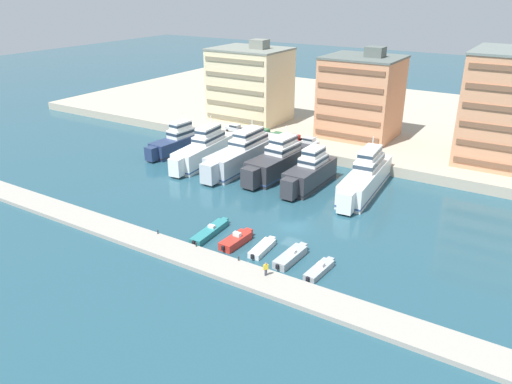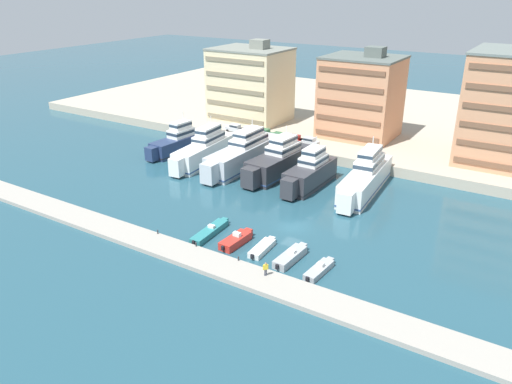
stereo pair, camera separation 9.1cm
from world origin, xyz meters
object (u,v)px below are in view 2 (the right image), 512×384
at_px(car_green_center_left, 278,136).
at_px(car_silver_center_right, 309,141).
at_px(car_red_center, 294,139).
at_px(motorboat_white_mid_left, 262,248).
at_px(motorboat_grey_center, 319,270).
at_px(pedestrian_near_edge, 266,268).
at_px(yacht_white_left, 205,150).
at_px(car_white_left, 248,130).
at_px(yacht_navy_far_left, 178,142).
at_px(motorboat_grey_center_left, 291,257).
at_px(yacht_charcoal_center, 310,173).
at_px(yacht_silver_mid_left, 244,154).
at_px(yacht_white_center_right, 366,177).
at_px(yacht_charcoal_center_left, 279,161).
at_px(car_green_mid_left, 264,133).
at_px(motorboat_red_left, 236,240).
at_px(car_silver_far_left, 235,128).
at_px(motorboat_teal_far_left, 210,231).

distance_m(car_green_center_left, car_silver_center_right, 6.89).
bearing_deg(car_red_center, motorboat_white_mid_left, -67.49).
relative_size(motorboat_grey_center, pedestrian_near_edge, 3.46).
relative_size(yacht_white_left, car_white_left, 4.90).
xyz_separation_m(yacht_navy_far_left, motorboat_grey_center_left, (39.97, -25.53, -1.69)).
bearing_deg(yacht_charcoal_center, car_silver_center_right, 117.06).
height_order(yacht_navy_far_left, motorboat_white_mid_left, yacht_navy_far_left).
bearing_deg(motorboat_white_mid_left, car_red_center, 112.51).
distance_m(car_red_center, pedestrian_near_edge, 47.82).
xyz_separation_m(yacht_silver_mid_left, yacht_charcoal_center, (14.80, -2.20, -0.16)).
relative_size(yacht_charcoal_center, car_white_left, 3.74).
relative_size(yacht_charcoal_center, yacht_white_center_right, 0.71).
xyz_separation_m(motorboat_grey_center, car_white_left, (-35.57, 39.19, 2.45)).
relative_size(yacht_white_left, yacht_white_center_right, 0.94).
relative_size(yacht_navy_far_left, motorboat_grey_center_left, 2.31).
relative_size(yacht_navy_far_left, yacht_charcoal_center_left, 0.84).
distance_m(yacht_navy_far_left, yacht_silver_mid_left, 16.13).
height_order(yacht_white_left, car_green_mid_left, yacht_white_left).
bearing_deg(car_silver_center_right, car_green_mid_left, 177.28).
distance_m(yacht_white_center_right, car_red_center, 23.05).
bearing_deg(motorboat_red_left, car_white_left, 120.86).
xyz_separation_m(yacht_white_left, motorboat_grey_center_left, (31.72, -23.82, -1.95)).
xyz_separation_m(yacht_silver_mid_left, car_red_center, (3.84, 12.59, 0.27)).
xyz_separation_m(yacht_white_center_right, car_green_mid_left, (-27.29, 12.40, 0.28)).
bearing_deg(yacht_charcoal_center, car_white_left, 145.66).
height_order(motorboat_grey_center, car_silver_far_left, car_silver_far_left).
bearing_deg(pedestrian_near_edge, motorboat_red_left, 145.57).
distance_m(yacht_charcoal_center, yacht_white_center_right, 9.30).
xyz_separation_m(yacht_charcoal_center_left, car_white_left, (-14.97, 13.06, 0.33)).
xyz_separation_m(motorboat_teal_far_left, motorboat_grey_center_left, (12.80, -0.20, 0.09)).
xyz_separation_m(motorboat_red_left, car_silver_center_right, (-8.44, 38.28, 2.29)).
bearing_deg(motorboat_white_mid_left, motorboat_teal_far_left, 179.88).
relative_size(motorboat_red_left, car_silver_center_right, 1.49).
xyz_separation_m(yacht_white_left, yacht_white_center_right, (31.49, 2.44, 0.10)).
distance_m(yacht_white_center_right, car_green_center_left, 26.01).
distance_m(motorboat_grey_center, pedestrian_near_edge, 6.80).
bearing_deg(yacht_white_left, pedestrian_near_edge, -43.09).
bearing_deg(car_white_left, car_green_mid_left, 2.74).
bearing_deg(yacht_charcoal_center_left, car_silver_far_left, 144.93).
height_order(yacht_charcoal_center_left, motorboat_grey_center, yacht_charcoal_center_left).
xyz_separation_m(motorboat_grey_center_left, pedestrian_near_edge, (-0.38, -5.49, 1.08)).
xyz_separation_m(yacht_white_center_right, pedestrian_near_edge, (-0.15, -31.75, -0.97)).
bearing_deg(car_green_mid_left, yacht_navy_far_left, -133.48).
bearing_deg(yacht_charcoal_center, yacht_white_center_right, 18.55).
height_order(yacht_charcoal_center_left, car_silver_far_left, yacht_charcoal_center_left).
xyz_separation_m(yacht_charcoal_center_left, car_green_mid_left, (-11.22, 13.24, 0.33)).
height_order(yacht_white_center_right, motorboat_grey_center, yacht_white_center_right).
relative_size(yacht_charcoal_center_left, motorboat_grey_center, 3.12).
bearing_deg(yacht_navy_far_left, yacht_charcoal_center, -4.11).
bearing_deg(car_red_center, car_green_center_left, -175.89).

